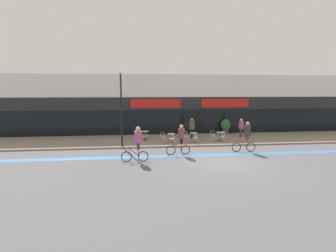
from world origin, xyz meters
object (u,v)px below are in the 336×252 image
at_px(pedestrian_near_end, 192,126).
at_px(bistro_table_2, 194,136).
at_px(cafe_chair_2_side, 186,136).
at_px(cyclist_0, 247,134).
at_px(bistro_table_1, 171,136).
at_px(cafe_chair_2_near, 195,137).
at_px(lamp_post, 121,104).
at_px(bistro_table_0, 145,134).
at_px(cyclist_2, 138,141).
at_px(pedestrian_far_end, 241,126).
at_px(bistro_table_3, 221,135).
at_px(cafe_chair_1_near, 172,138).
at_px(planter_pot, 226,126).
at_px(cafe_chair_0_near, 145,135).
at_px(cafe_chair_3_near, 223,136).
at_px(cafe_chair_3_side, 213,135).
at_px(cafe_chair_0_side, 138,134).
at_px(cyclist_1, 181,137).
at_px(cafe_chair_1_side, 164,137).

bearing_deg(pedestrian_near_end, bistro_table_2, 92.84).
bearing_deg(cafe_chair_2_side, cyclist_0, -33.73).
xyz_separation_m(bistro_table_1, cafe_chair_2_near, (1.88, -0.50, -0.01)).
bearing_deg(lamp_post, bistro_table_0, 51.46).
xyz_separation_m(cyclist_2, pedestrian_far_end, (9.36, 6.84, -0.18)).
bearing_deg(pedestrian_near_end, bistro_table_3, 159.43).
bearing_deg(pedestrian_far_end, bistro_table_0, -171.78).
xyz_separation_m(bistro_table_2, cyclist_0, (3.12, -3.39, 0.64)).
bearing_deg(cafe_chair_1_near, planter_pot, -51.07).
relative_size(cafe_chair_2_side, cyclist_2, 0.41).
bearing_deg(pedestrian_far_end, cyclist_0, -101.91).
bearing_deg(cyclist_2, cafe_chair_0_near, -94.95).
distance_m(bistro_table_1, cyclist_2, 5.79).
bearing_deg(cafe_chair_3_near, bistro_table_1, 82.27).
relative_size(cafe_chair_3_side, cyclist_2, 0.41).
bearing_deg(cafe_chair_2_side, bistro_table_0, 167.04).
xyz_separation_m(bistro_table_0, pedestrian_near_end, (4.14, 0.21, 0.54)).
distance_m(cafe_chair_1_near, planter_pot, 7.36).
distance_m(cafe_chair_0_side, planter_pot, 8.91).
xyz_separation_m(bistro_table_0, cafe_chair_3_near, (6.37, -1.69, -0.02)).
bearing_deg(cyclist_0, planter_pot, -91.88).
bearing_deg(bistro_table_1, cyclist_1, -87.20).
height_order(cafe_chair_1_near, cyclist_0, cyclist_0).
bearing_deg(cafe_chair_3_side, cyclist_0, -67.27).
relative_size(cafe_chair_1_side, cafe_chair_3_side, 1.00).
relative_size(bistro_table_3, cafe_chair_0_near, 0.81).
bearing_deg(pedestrian_near_end, cafe_chair_2_near, 94.80).
bearing_deg(cafe_chair_2_near, cyclist_0, -133.99).
relative_size(cafe_chair_1_side, planter_pot, 0.62).
relative_size(bistro_table_2, cafe_chair_1_side, 0.84).
bearing_deg(cyclist_1, cafe_chair_1_near, -90.39).
distance_m(cyclist_2, pedestrian_far_end, 11.60).
relative_size(cafe_chair_2_near, pedestrian_far_end, 0.53).
height_order(cafe_chair_1_side, cyclist_0, cyclist_0).
distance_m(cafe_chair_2_near, cafe_chair_3_side, 1.98).
relative_size(cyclist_1, pedestrian_far_end, 1.21).
relative_size(cyclist_1, pedestrian_near_end, 1.14).
bearing_deg(cafe_chair_3_near, cafe_chair_3_side, 40.63).
bearing_deg(cafe_chair_0_near, pedestrian_far_end, -80.74).
xyz_separation_m(cafe_chair_3_near, pedestrian_far_end, (2.36, 2.02, 0.50)).
height_order(cafe_chair_2_side, pedestrian_far_end, pedestrian_far_end).
height_order(bistro_table_1, cafe_chair_2_side, cafe_chair_2_side).
bearing_deg(cyclist_1, cyclist_0, -179.88).
xyz_separation_m(cafe_chair_0_side, cyclist_0, (7.71, -4.72, 0.65)).
distance_m(cafe_chair_0_side, cafe_chair_3_near, 7.19).
distance_m(bistro_table_3, cafe_chair_3_side, 0.63).
xyz_separation_m(cyclist_0, cyclist_2, (-7.72, -1.79, 0.03)).
distance_m(lamp_post, cyclist_1, 5.40).
distance_m(bistro_table_2, cafe_chair_3_side, 1.79).
bearing_deg(planter_pot, pedestrian_far_end, -69.51).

